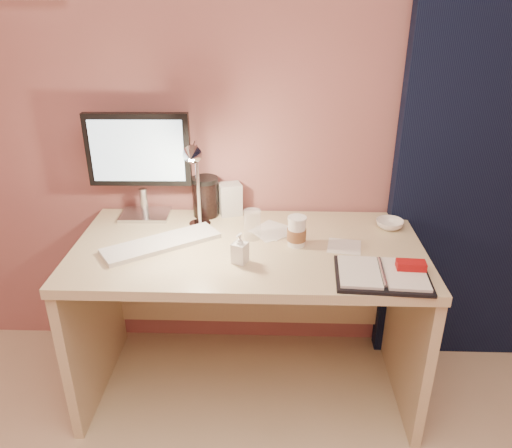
{
  "coord_description": "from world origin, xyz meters",
  "views": [
    {
      "loc": [
        0.09,
        -0.39,
        1.66
      ],
      "look_at": [
        0.03,
        1.33,
        0.85
      ],
      "focal_mm": 35.0,
      "sensor_mm": 36.0,
      "label": 1
    }
  ],
  "objects_px": {
    "bowl": "(390,224)",
    "desk_lamp": "(193,180)",
    "clear_cup": "(252,224)",
    "product_box": "(230,199)",
    "monitor": "(139,157)",
    "planner": "(385,274)",
    "lotion_bottle": "(240,248)",
    "dark_jar": "(206,199)",
    "coffee_cup": "(297,232)",
    "keyboard": "(161,243)",
    "desk": "(249,284)"
  },
  "relations": [
    {
      "from": "keyboard",
      "to": "planner",
      "type": "relative_size",
      "value": 1.36
    },
    {
      "from": "bowl",
      "to": "dark_jar",
      "type": "relative_size",
      "value": 0.72
    },
    {
      "from": "planner",
      "to": "lotion_bottle",
      "type": "distance_m",
      "value": 0.53
    },
    {
      "from": "desk",
      "to": "keyboard",
      "type": "xyz_separation_m",
      "value": [
        -0.35,
        -0.08,
        0.24
      ]
    },
    {
      "from": "desk_lamp",
      "to": "clear_cup",
      "type": "bearing_deg",
      "value": -3.06
    },
    {
      "from": "dark_jar",
      "to": "keyboard",
      "type": "bearing_deg",
      "value": -115.21
    },
    {
      "from": "desk",
      "to": "desk_lamp",
      "type": "distance_m",
      "value": 0.53
    },
    {
      "from": "desk",
      "to": "keyboard",
      "type": "height_order",
      "value": "keyboard"
    },
    {
      "from": "desk",
      "to": "clear_cup",
      "type": "height_order",
      "value": "clear_cup"
    },
    {
      "from": "keyboard",
      "to": "desk_lamp",
      "type": "distance_m",
      "value": 0.29
    },
    {
      "from": "keyboard",
      "to": "bowl",
      "type": "height_order",
      "value": "bowl"
    },
    {
      "from": "coffee_cup",
      "to": "keyboard",
      "type": "bearing_deg",
      "value": -177.77
    },
    {
      "from": "monitor",
      "to": "bowl",
      "type": "relative_size",
      "value": 4.05
    },
    {
      "from": "desk",
      "to": "keyboard",
      "type": "relative_size",
      "value": 2.98
    },
    {
      "from": "monitor",
      "to": "product_box",
      "type": "bearing_deg",
      "value": 4.89
    },
    {
      "from": "monitor",
      "to": "desk_lamp",
      "type": "distance_m",
      "value": 0.33
    },
    {
      "from": "keyboard",
      "to": "desk_lamp",
      "type": "height_order",
      "value": "desk_lamp"
    },
    {
      "from": "product_box",
      "to": "monitor",
      "type": "bearing_deg",
      "value": 168.57
    },
    {
      "from": "desk",
      "to": "bowl",
      "type": "xyz_separation_m",
      "value": [
        0.6,
        0.11,
        0.24
      ]
    },
    {
      "from": "monitor",
      "to": "desk_lamp",
      "type": "height_order",
      "value": "monitor"
    },
    {
      "from": "bowl",
      "to": "coffee_cup",
      "type": "bearing_deg",
      "value": -157.14
    },
    {
      "from": "monitor",
      "to": "clear_cup",
      "type": "height_order",
      "value": "monitor"
    },
    {
      "from": "monitor",
      "to": "desk_lamp",
      "type": "relative_size",
      "value": 1.17
    },
    {
      "from": "monitor",
      "to": "bowl",
      "type": "xyz_separation_m",
      "value": [
        1.08,
        -0.09,
        -0.26
      ]
    },
    {
      "from": "dark_jar",
      "to": "desk_lamp",
      "type": "bearing_deg",
      "value": -94.12
    },
    {
      "from": "keyboard",
      "to": "coffee_cup",
      "type": "height_order",
      "value": "coffee_cup"
    },
    {
      "from": "clear_cup",
      "to": "product_box",
      "type": "distance_m",
      "value": 0.27
    },
    {
      "from": "monitor",
      "to": "dark_jar",
      "type": "xyz_separation_m",
      "value": [
        0.27,
        0.02,
        -0.2
      ]
    },
    {
      "from": "bowl",
      "to": "desk_lamp",
      "type": "distance_m",
      "value": 0.86
    },
    {
      "from": "monitor",
      "to": "clear_cup",
      "type": "relative_size",
      "value": 3.84
    },
    {
      "from": "planner",
      "to": "clear_cup",
      "type": "distance_m",
      "value": 0.57
    },
    {
      "from": "monitor",
      "to": "keyboard",
      "type": "bearing_deg",
      "value": -66.13
    },
    {
      "from": "lotion_bottle",
      "to": "desk_lamp",
      "type": "relative_size",
      "value": 0.29
    },
    {
      "from": "desk",
      "to": "dark_jar",
      "type": "bearing_deg",
      "value": 133.09
    },
    {
      "from": "desk",
      "to": "product_box",
      "type": "bearing_deg",
      "value": 111.92
    },
    {
      "from": "keyboard",
      "to": "bowl",
      "type": "distance_m",
      "value": 0.97
    },
    {
      "from": "desk",
      "to": "planner",
      "type": "relative_size",
      "value": 4.05
    },
    {
      "from": "clear_cup",
      "to": "lotion_bottle",
      "type": "height_order",
      "value": "clear_cup"
    },
    {
      "from": "clear_cup",
      "to": "bowl",
      "type": "bearing_deg",
      "value": 11.0
    },
    {
      "from": "lotion_bottle",
      "to": "desk",
      "type": "bearing_deg",
      "value": 83.36
    },
    {
      "from": "desk",
      "to": "coffee_cup",
      "type": "distance_m",
      "value": 0.35
    },
    {
      "from": "planner",
      "to": "lotion_bottle",
      "type": "height_order",
      "value": "lotion_bottle"
    },
    {
      "from": "desk",
      "to": "clear_cup",
      "type": "xyz_separation_m",
      "value": [
        0.01,
        -0.0,
        0.29
      ]
    },
    {
      "from": "clear_cup",
      "to": "desk_lamp",
      "type": "relative_size",
      "value": 0.31
    },
    {
      "from": "planner",
      "to": "bowl",
      "type": "xyz_separation_m",
      "value": [
        0.1,
        0.41,
        0.01
      ]
    },
    {
      "from": "planner",
      "to": "coffee_cup",
      "type": "relative_size",
      "value": 2.8
    },
    {
      "from": "lotion_bottle",
      "to": "product_box",
      "type": "distance_m",
      "value": 0.45
    },
    {
      "from": "keyboard",
      "to": "lotion_bottle",
      "type": "bearing_deg",
      "value": -55.41
    },
    {
      "from": "desk_lamp",
      "to": "product_box",
      "type": "bearing_deg",
      "value": 59.98
    },
    {
      "from": "clear_cup",
      "to": "desk_lamp",
      "type": "bearing_deg",
      "value": 179.26
    }
  ]
}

